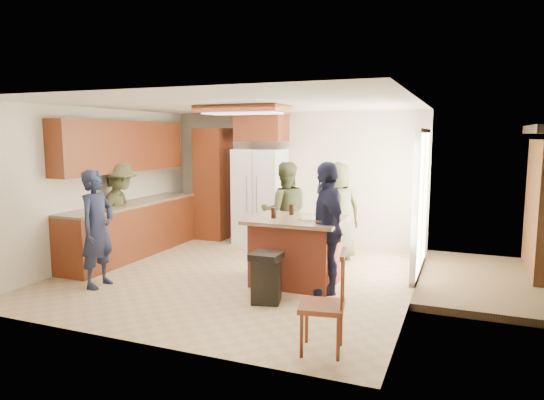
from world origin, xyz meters
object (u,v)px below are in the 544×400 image
at_px(person_counter, 121,212).
at_px(kitchen_island, 296,250).
at_px(person_behind_left, 285,212).
at_px(person_front_left, 97,229).
at_px(refrigerator, 260,197).
at_px(person_side_right, 327,228).
at_px(person_behind_right, 337,211).
at_px(trash_bin, 266,277).
at_px(spindle_chair, 324,306).

xyz_separation_m(person_counter, kitchen_island, (3.13, -0.17, -0.34)).
bearing_deg(person_behind_left, person_front_left, 23.79).
distance_m(person_front_left, refrigerator, 3.44).
bearing_deg(person_behind_left, person_side_right, 103.97).
bearing_deg(person_behind_right, person_front_left, 13.24).
distance_m(trash_bin, spindle_chair, 1.51).
distance_m(person_behind_right, spindle_chair, 3.55).
relative_size(person_behind_right, kitchen_island, 1.28).
height_order(person_counter, kitchen_island, person_counter).
bearing_deg(spindle_chair, person_side_right, 104.93).
distance_m(person_side_right, kitchen_island, 0.66).
bearing_deg(spindle_chair, refrigerator, 120.53).
bearing_deg(person_counter, spindle_chair, -129.14).
height_order(person_behind_left, kitchen_island, person_behind_left).
distance_m(person_front_left, person_counter, 1.44).
bearing_deg(person_behind_right, person_side_right, 68.36).
bearing_deg(kitchen_island, person_counter, 176.98).
bearing_deg(person_counter, person_side_right, -107.51).
bearing_deg(person_behind_right, trash_bin, 51.72).
height_order(refrigerator, spindle_chair, refrigerator).
height_order(person_side_right, kitchen_island, person_side_right).
distance_m(person_front_left, person_behind_left, 2.91).
xyz_separation_m(person_behind_right, kitchen_island, (-0.20, -1.51, -0.34)).
relative_size(person_front_left, refrigerator, 0.89).
relative_size(person_front_left, person_side_right, 0.93).
xyz_separation_m(person_behind_left, spindle_chair, (1.52, -3.03, -0.37)).
xyz_separation_m(person_front_left, spindle_chair, (3.43, -0.82, -0.35)).
xyz_separation_m(person_counter, spindle_chair, (4.08, -2.11, -0.36)).
distance_m(person_counter, refrigerator, 2.60).
height_order(person_side_right, person_counter, person_side_right).
height_order(refrigerator, kitchen_island, refrigerator).
height_order(person_front_left, spindle_chair, person_front_left).
bearing_deg(trash_bin, person_behind_right, 82.98).
bearing_deg(person_front_left, person_side_right, -74.65).
height_order(person_front_left, person_counter, person_counter).
distance_m(person_behind_right, person_counter, 3.59).
xyz_separation_m(person_side_right, spindle_chair, (0.47, -1.75, -0.41)).
distance_m(person_side_right, spindle_chair, 1.85).
relative_size(person_front_left, spindle_chair, 1.61).
bearing_deg(kitchen_island, person_behind_right, 82.47).
relative_size(person_behind_left, kitchen_island, 1.28).
xyz_separation_m(person_front_left, person_behind_left, (1.90, 2.21, 0.02)).
bearing_deg(person_front_left, person_behind_left, -42.71).
distance_m(person_behind_right, trash_bin, 2.43).
distance_m(refrigerator, trash_bin, 3.38).
height_order(trash_bin, spindle_chair, spindle_chair).
bearing_deg(trash_bin, person_front_left, -173.75).
xyz_separation_m(person_behind_left, person_behind_right, (0.77, 0.42, -0.00)).
relative_size(trash_bin, spindle_chair, 0.63).
height_order(person_side_right, trash_bin, person_side_right).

